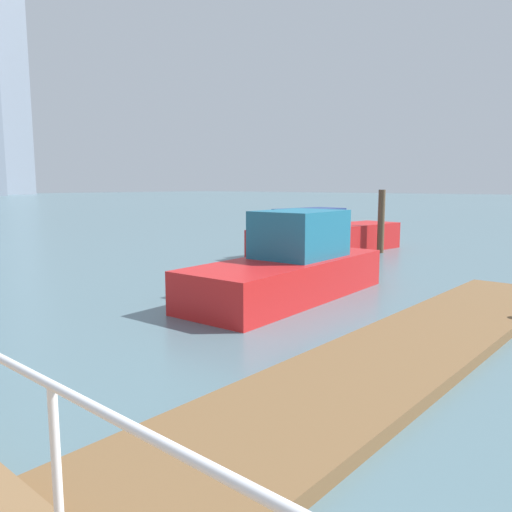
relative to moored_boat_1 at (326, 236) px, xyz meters
name	(u,v)px	position (x,y,z in m)	size (l,w,h in m)	color
floating_dock	(408,349)	(-9.12, -7.45, -0.59)	(12.58, 2.00, 0.18)	brown
dock_piling_1	(381,221)	(1.60, -1.48, 0.55)	(0.27, 0.27, 2.47)	brown
moored_boat_1	(326,236)	(0.00, 0.00, 0.00)	(7.46, 2.58, 1.78)	red
moored_boat_2	(291,267)	(-6.99, -3.53, 0.05)	(5.91, 2.36, 2.04)	red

